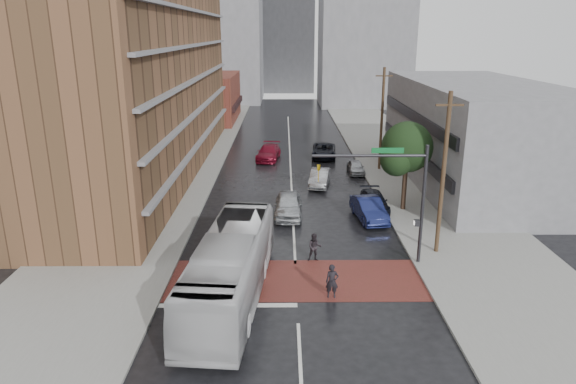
{
  "coord_description": "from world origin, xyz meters",
  "views": [
    {
      "loc": [
        -0.65,
        -25.26,
        13.22
      ],
      "look_at": [
        -0.41,
        5.67,
        3.5
      ],
      "focal_mm": 32.0,
      "sensor_mm": 36.0,
      "label": 1
    }
  ],
  "objects_px": {
    "pedestrian_a": "(332,282)",
    "car_travel_b": "(320,178)",
    "car_travel_a": "(288,205)",
    "car_parked_near": "(369,209)",
    "pedestrian_b": "(315,247)",
    "suv_travel": "(324,151)",
    "car_parked_mid": "(374,201)",
    "car_parked_far": "(356,167)",
    "transit_bus": "(230,268)",
    "car_travel_c": "(269,152)"
  },
  "relations": [
    {
      "from": "transit_bus",
      "to": "car_parked_near",
      "type": "distance_m",
      "value": 14.66
    },
    {
      "from": "pedestrian_b",
      "to": "suv_travel",
      "type": "distance_m",
      "value": 26.57
    },
    {
      "from": "suv_travel",
      "to": "car_travel_c",
      "type": "bearing_deg",
      "value": -166.4
    },
    {
      "from": "pedestrian_a",
      "to": "car_parked_near",
      "type": "bearing_deg",
      "value": 71.77
    },
    {
      "from": "car_travel_a",
      "to": "car_parked_near",
      "type": "relative_size",
      "value": 1.03
    },
    {
      "from": "car_travel_c",
      "to": "car_parked_far",
      "type": "xyz_separation_m",
      "value": [
        8.62,
        -5.7,
        -0.16
      ]
    },
    {
      "from": "car_travel_b",
      "to": "suv_travel",
      "type": "bearing_deg",
      "value": 93.31
    },
    {
      "from": "car_travel_a",
      "to": "car_parked_mid",
      "type": "bearing_deg",
      "value": 13.76
    },
    {
      "from": "pedestrian_b",
      "to": "car_parked_far",
      "type": "distance_m",
      "value": 20.49
    },
    {
      "from": "transit_bus",
      "to": "car_travel_b",
      "type": "bearing_deg",
      "value": 78.98
    },
    {
      "from": "pedestrian_b",
      "to": "car_parked_near",
      "type": "relative_size",
      "value": 0.35
    },
    {
      "from": "pedestrian_a",
      "to": "car_travel_b",
      "type": "bearing_deg",
      "value": 87.77
    },
    {
      "from": "suv_travel",
      "to": "transit_bus",
      "type": "bearing_deg",
      "value": -98.0
    },
    {
      "from": "car_parked_far",
      "to": "pedestrian_b",
      "type": "bearing_deg",
      "value": -105.47
    },
    {
      "from": "transit_bus",
      "to": "car_travel_c",
      "type": "xyz_separation_m",
      "value": [
        1.07,
        30.11,
        -0.98
      ]
    },
    {
      "from": "transit_bus",
      "to": "car_parked_far",
      "type": "distance_m",
      "value": 26.29
    },
    {
      "from": "transit_bus",
      "to": "pedestrian_a",
      "type": "bearing_deg",
      "value": 6.2
    },
    {
      "from": "car_travel_a",
      "to": "car_parked_far",
      "type": "bearing_deg",
      "value": 62.6
    },
    {
      "from": "car_travel_a",
      "to": "transit_bus",
      "type": "bearing_deg",
      "value": -102.22
    },
    {
      "from": "pedestrian_a",
      "to": "car_travel_c",
      "type": "distance_m",
      "value": 30.31
    },
    {
      "from": "transit_bus",
      "to": "car_travel_c",
      "type": "distance_m",
      "value": 30.15
    },
    {
      "from": "car_parked_near",
      "to": "car_travel_c",
      "type": "bearing_deg",
      "value": 105.2
    },
    {
      "from": "transit_bus",
      "to": "car_parked_near",
      "type": "bearing_deg",
      "value": 57.61
    },
    {
      "from": "car_parked_far",
      "to": "suv_travel",
      "type": "bearing_deg",
      "value": 110.49
    },
    {
      "from": "car_travel_b",
      "to": "car_parked_far",
      "type": "distance_m",
      "value": 5.66
    },
    {
      "from": "car_parked_near",
      "to": "car_parked_far",
      "type": "relative_size",
      "value": 1.34
    },
    {
      "from": "car_travel_a",
      "to": "car_parked_near",
      "type": "xyz_separation_m",
      "value": [
        5.9,
        -0.8,
        -0.05
      ]
    },
    {
      "from": "car_travel_a",
      "to": "car_parked_near",
      "type": "distance_m",
      "value": 5.95
    },
    {
      "from": "car_travel_a",
      "to": "car_travel_c",
      "type": "height_order",
      "value": "car_travel_a"
    },
    {
      "from": "car_travel_c",
      "to": "car_parked_near",
      "type": "height_order",
      "value": "car_parked_near"
    },
    {
      "from": "car_travel_a",
      "to": "pedestrian_a",
      "type": "bearing_deg",
      "value": -78.51
    },
    {
      "from": "car_travel_b",
      "to": "suv_travel",
      "type": "distance_m",
      "value": 10.89
    },
    {
      "from": "car_parked_near",
      "to": "pedestrian_b",
      "type": "bearing_deg",
      "value": -129.83
    },
    {
      "from": "car_travel_b",
      "to": "suv_travel",
      "type": "height_order",
      "value": "suv_travel"
    },
    {
      "from": "transit_bus",
      "to": "car_parked_near",
      "type": "height_order",
      "value": "transit_bus"
    },
    {
      "from": "car_parked_near",
      "to": "car_parked_mid",
      "type": "relative_size",
      "value": 1.07
    },
    {
      "from": "car_travel_c",
      "to": "suv_travel",
      "type": "xyz_separation_m",
      "value": [
        6.02,
        0.93,
        -0.02
      ]
    },
    {
      "from": "pedestrian_b",
      "to": "car_parked_near",
      "type": "bearing_deg",
      "value": 56.43
    },
    {
      "from": "suv_travel",
      "to": "car_parked_mid",
      "type": "distance_m",
      "value": 17.41
    },
    {
      "from": "pedestrian_b",
      "to": "car_travel_b",
      "type": "bearing_deg",
      "value": 83.54
    },
    {
      "from": "transit_bus",
      "to": "car_parked_mid",
      "type": "distance_m",
      "value": 16.92
    },
    {
      "from": "pedestrian_a",
      "to": "suv_travel",
      "type": "distance_m",
      "value": 31.01
    },
    {
      "from": "car_travel_a",
      "to": "car_parked_far",
      "type": "distance_m",
      "value": 13.75
    },
    {
      "from": "suv_travel",
      "to": "car_parked_mid",
      "type": "relative_size",
      "value": 1.19
    },
    {
      "from": "pedestrian_a",
      "to": "suv_travel",
      "type": "relative_size",
      "value": 0.34
    },
    {
      "from": "pedestrian_a",
      "to": "car_travel_b",
      "type": "distance_m",
      "value": 20.14
    },
    {
      "from": "car_parked_near",
      "to": "car_parked_far",
      "type": "distance_m",
      "value": 12.86
    },
    {
      "from": "pedestrian_b",
      "to": "car_parked_mid",
      "type": "relative_size",
      "value": 0.38
    },
    {
      "from": "transit_bus",
      "to": "car_travel_c",
      "type": "height_order",
      "value": "transit_bus"
    },
    {
      "from": "pedestrian_a",
      "to": "transit_bus",
      "type": "bearing_deg",
      "value": -179.26
    }
  ]
}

